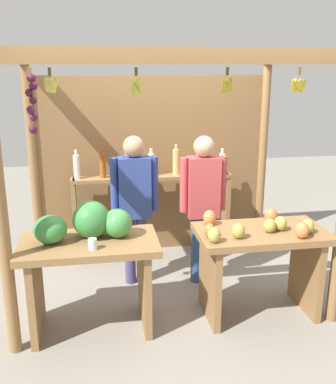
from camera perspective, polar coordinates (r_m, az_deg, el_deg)
name	(u,v)px	position (r m, az deg, el deg)	size (l,w,h in m)	color
ground_plane	(165,283)	(4.78, -0.38, -11.63)	(12.00, 12.00, 0.00)	gray
market_stall	(158,148)	(4.72, -1.28, 5.74)	(2.87, 1.98, 2.35)	olive
fruit_counter_left	(89,250)	(3.81, -10.19, -7.42)	(1.16, 0.64, 1.13)	olive
fruit_counter_right	(260,252)	(4.08, 11.76, -7.60)	(1.16, 0.64, 0.97)	olive
bottle_shelf_unit	(152,192)	(5.12, -2.02, 0.06)	(1.84, 0.22, 1.36)	olive
vendor_man	(135,198)	(4.46, -4.32, -0.77)	(0.48, 0.21, 1.56)	#4A4475
vendor_woman	(203,197)	(4.49, 4.53, -0.70)	(0.48, 0.21, 1.56)	#314F7D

